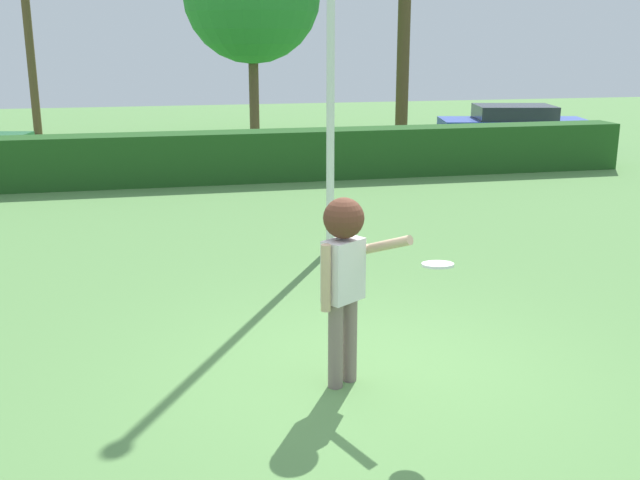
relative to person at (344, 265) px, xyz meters
name	(u,v)px	position (x,y,z in m)	size (l,w,h in m)	color
ground_plane	(370,374)	(0.31, 0.15, -1.18)	(60.00, 60.00, 0.00)	#5D8E4B
person	(344,265)	(0.00, 0.00, 0.00)	(0.80, 0.57, 1.81)	slate
frisbee	(438,265)	(0.64, -0.67, 0.16)	(0.27, 0.28, 0.05)	white
hedge_row	(244,156)	(0.31, 10.54, -0.62)	(18.34, 0.90, 1.12)	#21501D
parked_car_blue	(513,125)	(8.59, 13.96, -0.50)	(4.46, 2.54, 1.25)	#263FA5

